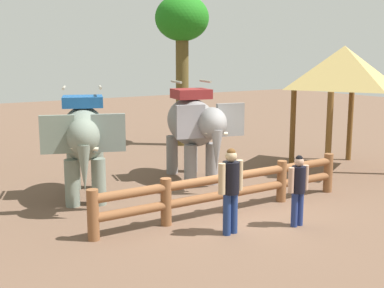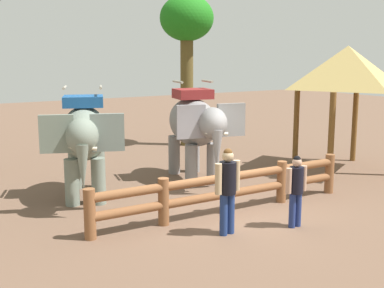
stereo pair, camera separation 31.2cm
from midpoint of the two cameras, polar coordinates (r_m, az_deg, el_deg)
ground_plane at (r=11.85m, az=3.74°, el=-7.93°), size 60.00×60.00×0.00m
log_fence at (r=11.78m, az=3.38°, el=-4.96°), size 6.92×0.30×1.05m
elephant_near_left at (r=12.94m, az=-12.88°, el=0.78°), size 2.45×3.43×2.88m
elephant_center at (r=14.53m, az=-0.41°, el=2.17°), size 2.12×3.49×2.93m
tourist_woman_in_black at (r=10.28m, az=3.57°, el=-4.68°), size 0.64×0.39×1.81m
tourist_man_in_blue at (r=10.98m, az=11.20°, el=-4.66°), size 0.56×0.31×1.57m
thatched_shelter at (r=16.52m, az=16.36°, el=8.20°), size 3.71×3.71×3.93m
tree_back_center at (r=20.18m, az=-1.60°, el=13.16°), size 2.12×2.12×5.96m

